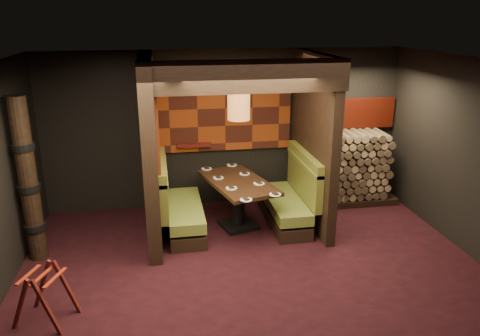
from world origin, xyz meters
The scene contains 20 objects.
floor centered at (0.00, 0.00, -0.01)m, with size 6.50×5.50×0.02m, color black.
ceiling centered at (0.00, 0.00, 2.86)m, with size 6.50×5.50×0.02m, color black.
wall_back centered at (0.00, 2.76, 1.43)m, with size 6.50×0.02×2.85m, color black.
wall_front centered at (0.00, -2.76, 1.43)m, with size 6.50×0.02×2.85m, color black.
partition_left centered at (-1.35, 1.65, 1.43)m, with size 0.20×2.20×2.85m, color black.
partition_right centered at (1.30, 1.70, 1.43)m, with size 0.15×2.10×2.85m, color black.
header_beam centered at (-0.02, 0.70, 2.63)m, with size 2.85×0.18×0.44m, color black.
tapa_back_panel centered at (-0.02, 2.71, 1.82)m, with size 2.40×0.06×1.55m, color #8D3712.
tapa_side_panel centered at (-1.23, 1.82, 1.85)m, with size 0.04×1.85×1.45m, color #8D3712.
lacquer_shelf centered at (-0.60, 2.65, 1.18)m, with size 0.60×0.12×0.07m, color #551613.
booth_bench_left centered at (-0.96, 1.65, 0.40)m, with size 0.68×1.60×1.14m.
booth_bench_right centered at (0.93, 1.65, 0.40)m, with size 0.68×1.60×1.14m.
dining_table centered at (0.03, 1.62, 0.58)m, with size 1.22×1.72×0.82m.
place_settings centered at (0.03, 1.62, 0.83)m, with size 1.07×1.85×0.03m.
pendant_lamp centered at (0.03, 1.57, 2.08)m, with size 0.35×0.35×0.99m.
luggage_rack centered at (-2.61, -0.49, 0.36)m, with size 0.78×0.67×0.72m.
totem_column centered at (-3.05, 1.10, 1.19)m, with size 0.31×0.31×2.40m.
firewood_stack centered at (2.29, 2.35, 0.68)m, with size 1.73×0.70×1.36m.
mosaic_header centered at (2.29, 2.68, 1.64)m, with size 1.83×0.10×0.56m, color maroon.
bay_front_post centered at (1.39, 1.96, 1.43)m, with size 0.08×0.08×2.85m, color black.
Camera 1 is at (-1.19, -5.47, 3.44)m, focal length 35.00 mm.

